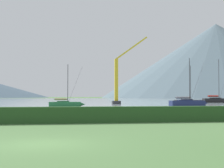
# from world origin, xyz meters

# --- Properties ---
(ground_plane) EXTENTS (1000.00, 1000.00, 0.00)m
(ground_plane) POSITION_xyz_m (0.00, 0.00, 0.00)
(ground_plane) COLOR #517A42
(harbor_water) EXTENTS (320.00, 246.00, 0.00)m
(harbor_water) POSITION_xyz_m (0.00, 137.00, 0.00)
(harbor_water) COLOR #8C9EA3
(harbor_water) RESTS_ON ground_plane
(hedge_line) EXTENTS (80.00, 1.20, 1.23)m
(hedge_line) POSITION_xyz_m (0.00, 11.00, 0.61)
(hedge_line) COLOR #284C23
(hedge_line) RESTS_ON ground_plane
(sailboat_slip_0) EXTENTS (9.47, 3.86, 13.03)m
(sailboat_slip_0) POSITION_xyz_m (47.44, 79.86, 0.79)
(sailboat_slip_0) COLOR black
(sailboat_slip_0) RESTS_ON harbor_water
(sailboat_slip_1) EXTENTS (6.82, 2.60, 7.96)m
(sailboat_slip_1) POSITION_xyz_m (1.82, 48.77, 0.56)
(sailboat_slip_1) COLOR #236B38
(sailboat_slip_1) RESTS_ON harbor_water
(sailboat_slip_4) EXTENTS (7.97, 2.36, 9.68)m
(sailboat_slip_4) POSITION_xyz_m (26.23, 49.97, 0.66)
(sailboat_slip_4) COLOR navy
(sailboat_slip_4) RESTS_ON harbor_water
(sailboat_slip_8) EXTENTS (7.81, 2.70, 9.49)m
(sailboat_slip_8) POSITION_xyz_m (32.06, 63.79, 0.64)
(sailboat_slip_8) COLOR black
(sailboat_slip_8) RESTS_ON harbor_water
(dock_crane) EXTENTS (8.91, 2.00, 16.99)m
(dock_crane) POSITION_xyz_m (15.03, 67.22, 5.28)
(dock_crane) COLOR #333338
(dock_crane) RESTS_ON ground_plane
(distant_hill_west_ridge) EXTENTS (229.46, 229.46, 74.06)m
(distant_hill_west_ridge) POSITION_xyz_m (155.48, 299.48, 37.03)
(distant_hill_west_ridge) COLOR slate
(distant_hill_west_ridge) RESTS_ON ground_plane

